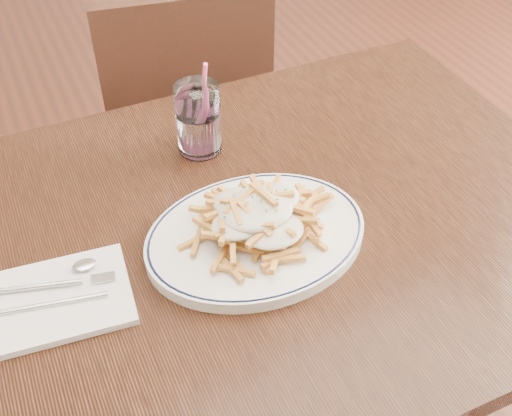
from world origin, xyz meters
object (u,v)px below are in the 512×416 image
loaded_fries (256,215)px  chair_far (186,118)px  table (233,265)px  fries_plate (256,236)px  water_glass (199,123)px

loaded_fries → chair_far: bearing=80.2°
table → chair_far: chair_far is taller
table → fries_plate: (0.02, -0.04, 0.09)m
table → fries_plate: 0.10m
table → chair_far: (0.15, 0.68, -0.18)m
chair_far → loaded_fries: size_ratio=3.72×
table → fries_plate: fries_plate is taller
loaded_fries → water_glass: bearing=88.8°
fries_plate → water_glass: water_glass is taller
chair_far → fries_plate: size_ratio=2.18×
loaded_fries → table: bearing=123.6°
fries_plate → water_glass: (0.01, 0.25, 0.04)m
table → chair_far: 0.72m
table → loaded_fries: (0.02, -0.04, 0.13)m
chair_far → fries_plate: chair_far is taller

